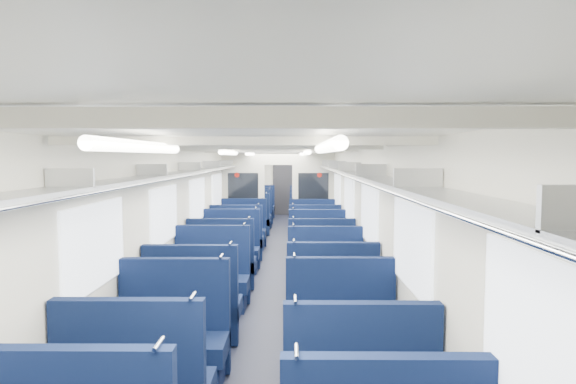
% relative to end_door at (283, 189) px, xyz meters
% --- Properties ---
extents(floor, '(2.80, 18.00, 0.01)m').
position_rel_end_door_xyz_m(floor, '(0.00, -8.94, -1.00)').
color(floor, black).
rests_on(floor, ground).
extents(ceiling, '(2.80, 18.00, 0.01)m').
position_rel_end_door_xyz_m(ceiling, '(0.00, -8.94, 1.35)').
color(ceiling, white).
rests_on(ceiling, wall_left).
extents(wall_left, '(0.02, 18.00, 2.35)m').
position_rel_end_door_xyz_m(wall_left, '(-1.40, -8.94, 0.18)').
color(wall_left, beige).
rests_on(wall_left, floor).
extents(dado_left, '(0.03, 17.90, 0.70)m').
position_rel_end_door_xyz_m(dado_left, '(-1.39, -8.94, -0.65)').
color(dado_left, black).
rests_on(dado_left, floor).
extents(wall_right, '(0.02, 18.00, 2.35)m').
position_rel_end_door_xyz_m(wall_right, '(1.40, -8.94, 0.18)').
color(wall_right, beige).
rests_on(wall_right, floor).
extents(dado_right, '(0.03, 17.90, 0.70)m').
position_rel_end_door_xyz_m(dado_right, '(1.39, -8.94, -0.65)').
color(dado_right, black).
rests_on(dado_right, floor).
extents(wall_far, '(2.80, 0.02, 2.35)m').
position_rel_end_door_xyz_m(wall_far, '(0.00, 0.06, 0.18)').
color(wall_far, beige).
rests_on(wall_far, floor).
extents(luggage_rack_left, '(0.36, 17.40, 0.18)m').
position_rel_end_door_xyz_m(luggage_rack_left, '(-1.21, -8.94, 0.97)').
color(luggage_rack_left, '#B2B5BA').
rests_on(luggage_rack_left, wall_left).
extents(luggage_rack_right, '(0.36, 17.40, 0.18)m').
position_rel_end_door_xyz_m(luggage_rack_right, '(1.21, -8.94, 0.97)').
color(luggage_rack_right, '#B2B5BA').
rests_on(luggage_rack_right, wall_right).
extents(windows, '(2.78, 15.60, 0.75)m').
position_rel_end_door_xyz_m(windows, '(0.00, -9.40, 0.42)').
color(windows, white).
rests_on(windows, wall_left).
extents(ceiling_fittings, '(2.70, 16.06, 0.11)m').
position_rel_end_door_xyz_m(ceiling_fittings, '(0.00, -9.20, 1.29)').
color(ceiling_fittings, beige).
rests_on(ceiling_fittings, ceiling).
extents(end_door, '(0.75, 0.06, 2.00)m').
position_rel_end_door_xyz_m(end_door, '(0.00, 0.00, 0.00)').
color(end_door, black).
rests_on(end_door, floor).
extents(bulkhead, '(2.80, 0.10, 2.35)m').
position_rel_end_door_xyz_m(bulkhead, '(-0.00, -6.25, 0.23)').
color(bulkhead, beige).
rests_on(bulkhead, floor).
extents(seat_6, '(1.10, 0.61, 1.22)m').
position_rel_end_door_xyz_m(seat_6, '(-0.83, -13.73, -0.62)').
color(seat_6, '#0C193C').
rests_on(seat_6, floor).
extents(seat_7, '(1.10, 0.61, 1.22)m').
position_rel_end_door_xyz_m(seat_7, '(0.83, -13.67, -0.62)').
color(seat_7, '#0C193C').
rests_on(seat_7, floor).
extents(seat_8, '(1.10, 0.61, 1.22)m').
position_rel_end_door_xyz_m(seat_8, '(-0.83, -12.69, -0.62)').
color(seat_8, '#0C193C').
rests_on(seat_8, floor).
extents(seat_9, '(1.10, 0.61, 1.22)m').
position_rel_end_door_xyz_m(seat_9, '(0.83, -12.51, -0.62)').
color(seat_9, '#0C193C').
rests_on(seat_9, floor).
extents(seat_10, '(1.10, 0.61, 1.22)m').
position_rel_end_door_xyz_m(seat_10, '(-0.83, -11.40, -0.62)').
color(seat_10, '#0C193C').
rests_on(seat_10, floor).
extents(seat_11, '(1.10, 0.61, 1.22)m').
position_rel_end_door_xyz_m(seat_11, '(0.83, -11.48, -0.62)').
color(seat_11, '#0C193C').
rests_on(seat_11, floor).
extents(seat_12, '(1.10, 0.61, 1.22)m').
position_rel_end_door_xyz_m(seat_12, '(-0.83, -10.33, -0.62)').
color(seat_12, '#0C193C').
rests_on(seat_12, floor).
extents(seat_13, '(1.10, 0.61, 1.22)m').
position_rel_end_door_xyz_m(seat_13, '(0.83, -10.31, -0.62)').
color(seat_13, '#0C193C').
rests_on(seat_13, floor).
extents(seat_14, '(1.10, 0.61, 1.22)m').
position_rel_end_door_xyz_m(seat_14, '(-0.83, -9.15, -0.62)').
color(seat_14, '#0C193C').
rests_on(seat_14, floor).
extents(seat_15, '(1.10, 0.61, 1.22)m').
position_rel_end_door_xyz_m(seat_15, '(0.83, -9.23, -0.62)').
color(seat_15, '#0C193C').
rests_on(seat_15, floor).
extents(seat_16, '(1.10, 0.61, 1.22)m').
position_rel_end_door_xyz_m(seat_16, '(-0.83, -8.08, -0.62)').
color(seat_16, '#0C193C').
rests_on(seat_16, floor).
extents(seat_17, '(1.10, 0.61, 1.22)m').
position_rel_end_door_xyz_m(seat_17, '(0.83, -8.03, -0.62)').
color(seat_17, '#0C193C').
rests_on(seat_17, floor).
extents(seat_18, '(1.10, 0.61, 1.22)m').
position_rel_end_door_xyz_m(seat_18, '(-0.83, -6.79, -0.62)').
color(seat_18, '#0C193C').
rests_on(seat_18, floor).
extents(seat_19, '(1.10, 0.61, 1.22)m').
position_rel_end_door_xyz_m(seat_19, '(0.83, -6.95, -0.62)').
color(seat_19, '#0C193C').
rests_on(seat_19, floor).
extents(seat_20, '(1.10, 0.61, 1.22)m').
position_rel_end_door_xyz_m(seat_20, '(-0.83, -4.82, -0.62)').
color(seat_20, '#0C193C').
rests_on(seat_20, floor).
extents(seat_21, '(1.10, 0.61, 1.22)m').
position_rel_end_door_xyz_m(seat_21, '(0.83, -4.70, -0.62)').
color(seat_21, '#0C193C').
rests_on(seat_21, floor).
extents(seat_22, '(1.10, 0.61, 1.22)m').
position_rel_end_door_xyz_m(seat_22, '(-0.83, -3.75, -0.62)').
color(seat_22, '#0C193C').
rests_on(seat_22, floor).
extents(seat_23, '(1.10, 0.61, 1.22)m').
position_rel_end_door_xyz_m(seat_23, '(0.83, -3.59, -0.62)').
color(seat_23, '#0C193C').
rests_on(seat_23, floor).
extents(seat_24, '(1.10, 0.61, 1.22)m').
position_rel_end_door_xyz_m(seat_24, '(-0.83, -2.46, -0.62)').
color(seat_24, '#0C193C').
rests_on(seat_24, floor).
extents(seat_25, '(1.10, 0.61, 1.22)m').
position_rel_end_door_xyz_m(seat_25, '(0.83, -2.48, -0.62)').
color(seat_25, '#0C193C').
rests_on(seat_25, floor).
extents(seat_26, '(1.10, 0.61, 1.22)m').
position_rel_end_door_xyz_m(seat_26, '(-0.83, -1.25, -0.62)').
color(seat_26, '#0C193C').
rests_on(seat_26, floor).
extents(seat_27, '(1.10, 0.61, 1.22)m').
position_rel_end_door_xyz_m(seat_27, '(0.83, -1.45, -0.62)').
color(seat_27, '#0C193C').
rests_on(seat_27, floor).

